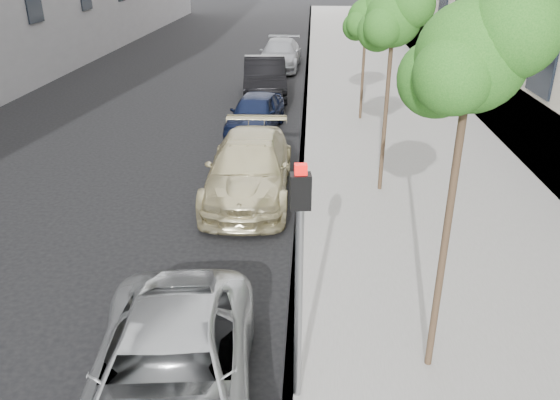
# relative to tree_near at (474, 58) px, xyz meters

# --- Properties ---
(sidewalk) EXTENTS (6.40, 72.00, 0.14)m
(sidewalk) POSITION_rel_tree_near_xyz_m (1.07, 22.50, -4.47)
(sidewalk) COLOR gray
(sidewalk) RESTS_ON ground
(curb) EXTENTS (0.15, 72.00, 0.14)m
(curb) POSITION_rel_tree_near_xyz_m (-2.05, 22.50, -4.47)
(curb) COLOR #9E9B93
(curb) RESTS_ON ground
(tree_near) EXTENTS (1.64, 1.44, 5.22)m
(tree_near) POSITION_rel_tree_near_xyz_m (0.00, 0.00, 0.00)
(tree_near) COLOR #38281C
(tree_near) RESTS_ON sidewalk
(tree_mid) EXTENTS (1.64, 1.44, 4.95)m
(tree_mid) POSITION_rel_tree_near_xyz_m (0.00, 6.50, -0.27)
(tree_mid) COLOR #38281C
(tree_mid) RESTS_ON sidewalk
(tree_far) EXTENTS (1.64, 1.44, 4.27)m
(tree_far) POSITION_rel_tree_near_xyz_m (0.00, 13.00, -0.94)
(tree_far) COLOR #38281C
(tree_far) RESTS_ON sidewalk
(signal_pole) EXTENTS (0.26, 0.21, 3.34)m
(signal_pole) POSITION_rel_tree_near_xyz_m (-1.93, -0.72, -2.32)
(signal_pole) COLOR #939699
(signal_pole) RESTS_ON sidewalk
(minivan) EXTENTS (2.65, 4.90, 1.31)m
(minivan) POSITION_rel_tree_near_xyz_m (-3.56, -1.11, -3.89)
(minivan) COLOR #AEB1B3
(minivan) RESTS_ON ground
(suv) EXTENTS (2.10, 5.03, 1.45)m
(suv) POSITION_rel_tree_near_xyz_m (-3.33, 6.25, -3.81)
(suv) COLOR #CABF90
(suv) RESTS_ON ground
(sedan_blue) EXTENTS (2.00, 3.99, 1.30)m
(sedan_blue) POSITION_rel_tree_near_xyz_m (-3.69, 11.62, -3.89)
(sedan_blue) COLOR black
(sedan_blue) RESTS_ON ground
(sedan_black) EXTENTS (2.16, 5.05, 1.62)m
(sedan_black) POSITION_rel_tree_near_xyz_m (-3.79, 16.59, -3.73)
(sedan_black) COLOR black
(sedan_black) RESTS_ON ground
(sedan_rear) EXTENTS (2.25, 5.12, 1.46)m
(sedan_rear) POSITION_rel_tree_near_xyz_m (-3.50, 22.87, -3.81)
(sedan_rear) COLOR gray
(sedan_rear) RESTS_ON ground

